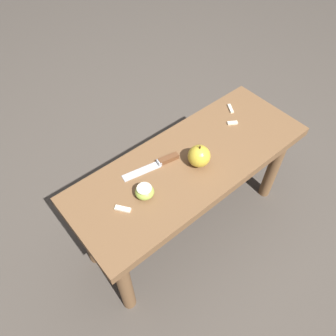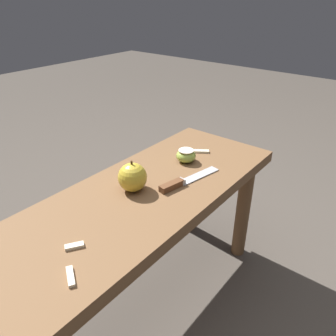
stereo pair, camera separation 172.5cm
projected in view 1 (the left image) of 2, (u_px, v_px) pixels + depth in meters
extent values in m
plane|color=#4C443D|center=(186.00, 223.00, 1.66)|extent=(8.00, 8.00, 0.00)
cube|color=brown|center=(191.00, 164.00, 1.30)|extent=(1.02, 0.39, 0.04)
cylinder|color=brown|center=(124.00, 284.00, 1.24)|extent=(0.06, 0.06, 0.45)
cylinder|color=brown|center=(274.00, 166.00, 1.60)|extent=(0.06, 0.06, 0.45)
cylinder|color=brown|center=(88.00, 235.00, 1.37)|extent=(0.06, 0.06, 0.45)
cylinder|color=brown|center=(234.00, 137.00, 1.73)|extent=(0.06, 0.06, 0.45)
cube|color=#B7BABF|center=(141.00, 171.00, 1.24)|extent=(0.16, 0.06, 0.00)
cube|color=#B7BABF|center=(159.00, 163.00, 1.26)|extent=(0.02, 0.03, 0.02)
cube|color=brown|center=(169.00, 159.00, 1.27)|extent=(0.09, 0.04, 0.02)
sphere|color=gold|center=(199.00, 156.00, 1.24)|extent=(0.09, 0.09, 0.09)
cylinder|color=#4C3319|center=(200.00, 148.00, 1.20)|extent=(0.01, 0.01, 0.02)
ellipsoid|color=#9EB747|center=(145.00, 192.00, 1.16)|extent=(0.07, 0.07, 0.04)
cylinder|color=silver|center=(144.00, 188.00, 1.14)|extent=(0.05, 0.05, 0.00)
cube|color=silver|center=(232.00, 123.00, 1.41)|extent=(0.05, 0.04, 0.01)
cube|color=silver|center=(123.00, 209.00, 1.14)|extent=(0.05, 0.06, 0.01)
cube|color=silver|center=(230.00, 109.00, 1.47)|extent=(0.04, 0.06, 0.01)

